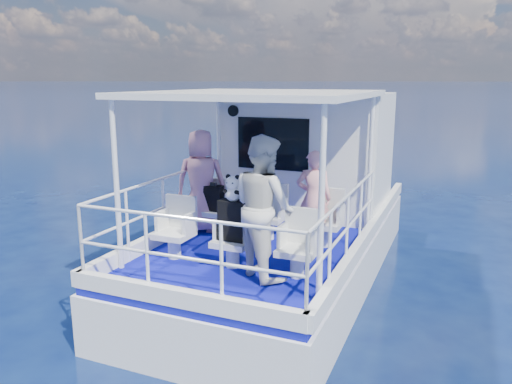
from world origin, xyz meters
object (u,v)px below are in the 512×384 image
at_px(backpack_center, 233,220).
at_px(panda, 233,188).
at_px(passenger_stbd_aft, 264,207).
at_px(passenger_port_fwd, 201,181).

height_order(backpack_center, panda, panda).
height_order(passenger_stbd_aft, panda, passenger_stbd_aft).
distance_m(passenger_stbd_aft, backpack_center, 0.54).
bearing_deg(passenger_port_fwd, passenger_stbd_aft, 121.36).
bearing_deg(passenger_stbd_aft, backpack_center, 26.90).
relative_size(passenger_stbd_aft, backpack_center, 3.35).
bearing_deg(passenger_port_fwd, backpack_center, 113.65).
bearing_deg(passenger_port_fwd, panda, 113.54).
bearing_deg(passenger_stbd_aft, passenger_port_fwd, -2.34).
xyz_separation_m(passenger_stbd_aft, backpack_center, (-0.47, 0.09, -0.25)).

